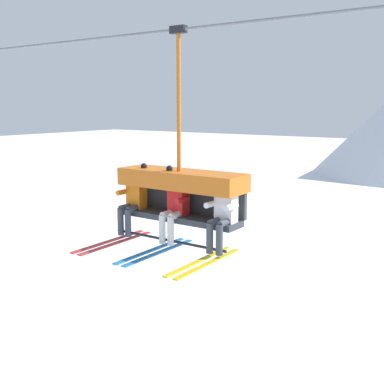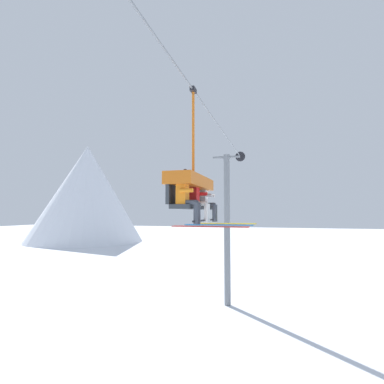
% 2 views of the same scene
% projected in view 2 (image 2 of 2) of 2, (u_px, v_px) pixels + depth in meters
% --- Properties ---
extents(mountain_peak_central, '(20.24, 20.24, 17.36)m').
position_uv_depth(mountain_peak_central, '(87.00, 193.00, 54.16)').
color(mountain_peak_central, white).
rests_on(mountain_peak_central, ground_plane).
extents(lift_tower_far, '(0.36, 1.88, 8.70)m').
position_uv_depth(lift_tower_far, '(227.00, 225.00, 17.13)').
color(lift_tower_far, slate).
rests_on(lift_tower_far, ground_plane).
extents(lift_cable, '(19.64, 0.05, 0.05)m').
position_uv_depth(lift_cable, '(202.00, 102.00, 8.74)').
color(lift_cable, slate).
extents(chairlift_chair, '(2.31, 0.74, 3.50)m').
position_uv_depth(chairlift_chair, '(191.00, 187.00, 7.71)').
color(chairlift_chair, '#33383D').
extents(skier_orange, '(0.48, 1.70, 1.34)m').
position_uv_depth(skier_orange, '(188.00, 196.00, 6.73)').
color(skier_orange, orange).
extents(skier_red, '(0.48, 1.70, 1.34)m').
position_uv_depth(skier_red, '(199.00, 198.00, 7.63)').
color(skier_red, red).
extents(skier_white, '(0.46, 1.70, 1.23)m').
position_uv_depth(skier_white, '(207.00, 200.00, 8.53)').
color(skier_white, silver).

